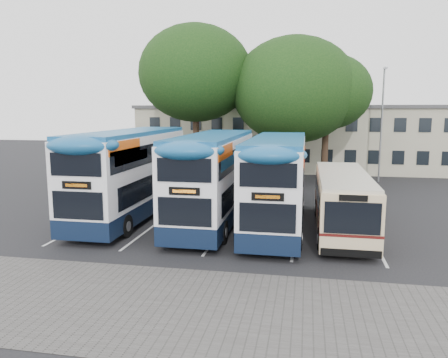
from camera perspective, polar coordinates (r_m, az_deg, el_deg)
ground at (r=17.62m, az=9.69°, el=-10.17°), size 120.00×120.00×0.00m
paving_strip at (r=13.17m, az=0.11°, el=-16.84°), size 40.00×6.00×0.01m
bay_lines at (r=22.75m, az=0.42°, el=-5.63°), size 14.12×11.00×0.01m
depot_building at (r=43.72m, az=10.52°, el=5.43°), size 32.40×8.40×6.20m
lamp_post at (r=37.09m, az=19.92°, el=7.43°), size 0.25×1.05×9.06m
tree_left at (r=35.40m, az=-3.75°, el=13.59°), size 8.95×8.95×12.42m
tree_mid at (r=34.58m, az=9.18°, el=11.39°), size 9.60×9.60×11.35m
tree_right at (r=35.01m, az=13.30°, el=11.00°), size 6.82×6.82×10.05m
bus_dd_left at (r=23.87m, az=-12.06°, el=1.15°), size 2.72×11.21×4.67m
bus_dd_mid at (r=22.29m, az=-1.35°, el=0.61°), size 2.64×10.89×4.54m
bus_dd_right at (r=21.53m, az=6.98°, el=0.10°), size 2.58×10.65×4.44m
bus_single at (r=21.63m, az=15.19°, el=-2.42°), size 2.39×9.38×2.80m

